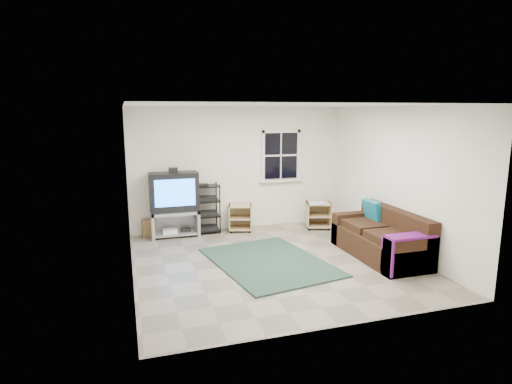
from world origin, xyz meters
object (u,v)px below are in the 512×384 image
object	(u,v)px
side_table_right	(318,213)
sofa	(382,239)
av_rack	(207,212)
side_table_left	(240,216)
tv_unit	(174,199)

from	to	relation	value
side_table_right	sofa	size ratio (longest dim) A/B	0.33
av_rack	side_table_left	size ratio (longest dim) A/B	1.78
tv_unit	side_table_right	bearing A→B (deg)	-5.24
sofa	av_rack	bearing A→B (deg)	137.78
tv_unit	side_table_left	size ratio (longest dim) A/B	2.42
tv_unit	side_table_right	world-z (taller)	tv_unit
side_table_right	side_table_left	bearing A→B (deg)	169.09
tv_unit	side_table_right	xyz separation A→B (m)	(3.05, -0.28, -0.44)
tv_unit	side_table_left	distance (m)	1.46
side_table_right	tv_unit	bearing A→B (deg)	174.76
tv_unit	sofa	xyz separation A→B (m)	(3.29, -2.32, -0.45)
side_table_right	sofa	xyz separation A→B (m)	(0.24, -2.05, -0.01)
tv_unit	sofa	world-z (taller)	tv_unit
av_rack	sofa	xyz separation A→B (m)	(2.62, -2.38, -0.13)
av_rack	side_table_left	bearing A→B (deg)	-0.93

